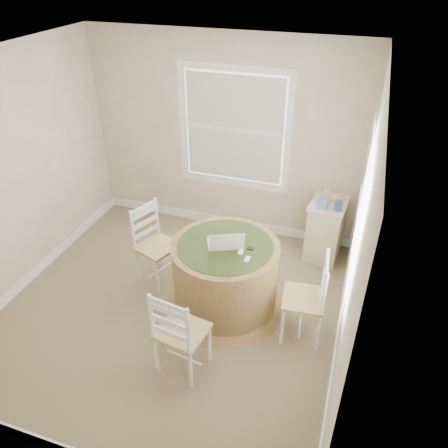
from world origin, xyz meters
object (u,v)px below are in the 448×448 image
(chair_near, at_px, (182,331))
(laptop, at_px, (225,243))
(round_table, at_px, (225,274))
(chair_left, at_px, (157,246))
(corner_chest, at_px, (325,229))
(chair_right, at_px, (303,298))

(chair_near, xyz_separation_m, laptop, (0.11, 0.92, 0.37))
(round_table, height_order, chair_near, chair_near)
(chair_left, xyz_separation_m, laptop, (0.89, -0.19, 0.37))
(chair_left, distance_m, chair_near, 1.35)
(round_table, bearing_deg, laptop, -66.86)
(round_table, distance_m, corner_chest, 1.59)
(chair_near, distance_m, corner_chest, 2.45)
(chair_near, relative_size, laptop, 2.11)
(chair_right, relative_size, laptop, 2.11)
(round_table, distance_m, laptop, 0.40)
(round_table, bearing_deg, chair_left, 170.63)
(chair_right, distance_m, laptop, 0.94)
(chair_near, distance_m, laptop, 1.00)
(chair_right, bearing_deg, round_table, -106.10)
(chair_left, relative_size, corner_chest, 1.25)
(chair_left, relative_size, laptop, 2.11)
(corner_chest, bearing_deg, chair_near, -108.65)
(laptop, distance_m, corner_chest, 1.66)
(round_table, relative_size, chair_right, 1.38)
(round_table, distance_m, chair_right, 0.87)
(laptop, height_order, corner_chest, laptop)
(laptop, xyz_separation_m, corner_chest, (0.89, 1.32, -0.46))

